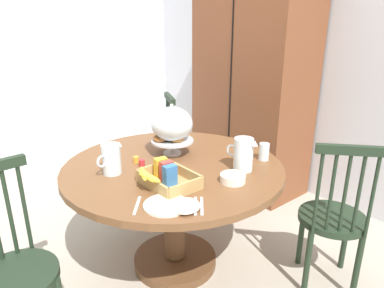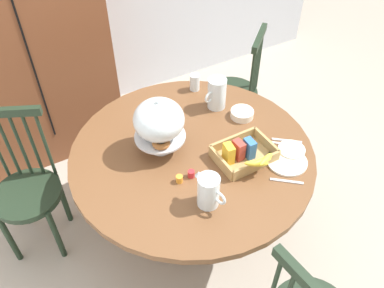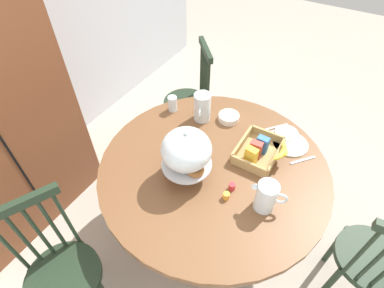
{
  "view_description": "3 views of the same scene",
  "coord_description": "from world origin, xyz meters",
  "px_view_note": "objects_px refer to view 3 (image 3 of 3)",
  "views": [
    {
      "loc": [
        1.64,
        -1.01,
        1.56
      ],
      "look_at": [
        0.04,
        0.3,
        0.84
      ],
      "focal_mm": 32.15,
      "sensor_mm": 36.0,
      "label": 1
    },
    {
      "loc": [
        -0.74,
        -1.21,
        2.28
      ],
      "look_at": [
        0.04,
        0.15,
        0.79
      ],
      "focal_mm": 37.04,
      "sensor_mm": 36.0,
      "label": 2
    },
    {
      "loc": [
        -1.0,
        -0.32,
        2.09
      ],
      "look_at": [
        0.04,
        0.3,
        0.84
      ],
      "focal_mm": 27.84,
      "sensor_mm": 36.0,
      "label": 3
    }
  ],
  "objects_px": {
    "dining_table": "(212,184)",
    "orange_juice_pitcher": "(202,108)",
    "windsor_chair_by_cabinet": "(371,263)",
    "windsor_chair_near_window": "(62,274)",
    "milk_pitcher": "(266,197)",
    "china_plate_large": "(290,144)",
    "china_plate_small": "(287,133)",
    "windsor_chair_facing_door": "(189,103)",
    "cereal_basket": "(260,151)",
    "drinking_glass": "(173,104)",
    "cereal_bowl": "(229,117)",
    "pastry_stand_with_dome": "(186,151)"
  },
  "relations": [
    {
      "from": "windsor_chair_by_cabinet",
      "to": "china_plate_large",
      "type": "height_order",
      "value": "windsor_chair_by_cabinet"
    },
    {
      "from": "cereal_basket",
      "to": "drinking_glass",
      "type": "bearing_deg",
      "value": 81.86
    },
    {
      "from": "dining_table",
      "to": "windsor_chair_by_cabinet",
      "type": "xyz_separation_m",
      "value": [
        0.05,
        -0.98,
        -0.1
      ]
    },
    {
      "from": "china_plate_small",
      "to": "cereal_basket",
      "type": "bearing_deg",
      "value": 163.22
    },
    {
      "from": "dining_table",
      "to": "windsor_chair_facing_door",
      "type": "relative_size",
      "value": 1.39
    },
    {
      "from": "cereal_bowl",
      "to": "china_plate_small",
      "type": "bearing_deg",
      "value": -81.16
    },
    {
      "from": "milk_pitcher",
      "to": "china_plate_large",
      "type": "bearing_deg",
      "value": 2.37
    },
    {
      "from": "windsor_chair_near_window",
      "to": "drinking_glass",
      "type": "height_order",
      "value": "windsor_chair_near_window"
    },
    {
      "from": "orange_juice_pitcher",
      "to": "china_plate_large",
      "type": "distance_m",
      "value": 0.61
    },
    {
      "from": "cereal_basket",
      "to": "china_plate_small",
      "type": "relative_size",
      "value": 2.11
    },
    {
      "from": "windsor_chair_near_window",
      "to": "china_plate_small",
      "type": "bearing_deg",
      "value": -28.35
    },
    {
      "from": "pastry_stand_with_dome",
      "to": "cereal_basket",
      "type": "height_order",
      "value": "pastry_stand_with_dome"
    },
    {
      "from": "windsor_chair_by_cabinet",
      "to": "orange_juice_pitcher",
      "type": "bearing_deg",
      "value": 77.23
    },
    {
      "from": "dining_table",
      "to": "orange_juice_pitcher",
      "type": "distance_m",
      "value": 0.51
    },
    {
      "from": "dining_table",
      "to": "pastry_stand_with_dome",
      "type": "xyz_separation_m",
      "value": [
        -0.14,
        0.1,
        0.38
      ]
    },
    {
      "from": "milk_pitcher",
      "to": "china_plate_large",
      "type": "relative_size",
      "value": 0.86
    },
    {
      "from": "dining_table",
      "to": "orange_juice_pitcher",
      "type": "relative_size",
      "value": 6.85
    },
    {
      "from": "dining_table",
      "to": "china_plate_small",
      "type": "distance_m",
      "value": 0.59
    },
    {
      "from": "dining_table",
      "to": "cereal_basket",
      "type": "distance_m",
      "value": 0.37
    },
    {
      "from": "china_plate_large",
      "to": "china_plate_small",
      "type": "bearing_deg",
      "value": 34.41
    },
    {
      "from": "pastry_stand_with_dome",
      "to": "milk_pitcher",
      "type": "relative_size",
      "value": 1.82
    },
    {
      "from": "china_plate_small",
      "to": "windsor_chair_facing_door",
      "type": "bearing_deg",
      "value": 73.09
    },
    {
      "from": "milk_pitcher",
      "to": "drinking_glass",
      "type": "xyz_separation_m",
      "value": [
        0.42,
        0.85,
        -0.03
      ]
    },
    {
      "from": "pastry_stand_with_dome",
      "to": "dining_table",
      "type": "bearing_deg",
      "value": -34.59
    },
    {
      "from": "windsor_chair_near_window",
      "to": "milk_pitcher",
      "type": "distance_m",
      "value": 1.16
    },
    {
      "from": "china_plate_small",
      "to": "windsor_chair_near_window",
      "type": "bearing_deg",
      "value": 151.65
    },
    {
      "from": "windsor_chair_by_cabinet",
      "to": "windsor_chair_facing_door",
      "type": "distance_m",
      "value": 1.75
    },
    {
      "from": "china_plate_large",
      "to": "dining_table",
      "type": "bearing_deg",
      "value": 139.92
    },
    {
      "from": "cereal_basket",
      "to": "drinking_glass",
      "type": "distance_m",
      "value": 0.7
    },
    {
      "from": "windsor_chair_facing_door",
      "to": "cereal_basket",
      "type": "relative_size",
      "value": 3.09
    },
    {
      "from": "windsor_chair_facing_door",
      "to": "china_plate_small",
      "type": "relative_size",
      "value": 6.5
    },
    {
      "from": "windsor_chair_facing_door",
      "to": "pastry_stand_with_dome",
      "type": "relative_size",
      "value": 2.83
    },
    {
      "from": "dining_table",
      "to": "windsor_chair_facing_door",
      "type": "bearing_deg",
      "value": 40.09
    },
    {
      "from": "windsor_chair_facing_door",
      "to": "drinking_glass",
      "type": "relative_size",
      "value": 8.86
    },
    {
      "from": "dining_table",
      "to": "windsor_chair_near_window",
      "type": "height_order",
      "value": "windsor_chair_near_window"
    },
    {
      "from": "windsor_chair_by_cabinet",
      "to": "cereal_basket",
      "type": "relative_size",
      "value": 3.09
    },
    {
      "from": "china_plate_large",
      "to": "windsor_chair_by_cabinet",
      "type": "bearing_deg",
      "value": -118.43
    },
    {
      "from": "windsor_chair_by_cabinet",
      "to": "orange_juice_pitcher",
      "type": "height_order",
      "value": "windsor_chair_by_cabinet"
    },
    {
      "from": "cereal_bowl",
      "to": "china_plate_large",
      "type": "bearing_deg",
      "value": -91.84
    },
    {
      "from": "orange_juice_pitcher",
      "to": "dining_table",
      "type": "bearing_deg",
      "value": -140.94
    },
    {
      "from": "windsor_chair_near_window",
      "to": "cereal_basket",
      "type": "xyz_separation_m",
      "value": [
        1.08,
        -0.65,
        0.33
      ]
    },
    {
      "from": "windsor_chair_by_cabinet",
      "to": "milk_pitcher",
      "type": "distance_m",
      "value": 0.74
    },
    {
      "from": "windsor_chair_by_cabinet",
      "to": "china_plate_small",
      "type": "height_order",
      "value": "windsor_chair_by_cabinet"
    },
    {
      "from": "dining_table",
      "to": "milk_pitcher",
      "type": "xyz_separation_m",
      "value": [
        -0.12,
        -0.36,
        0.26
      ]
    },
    {
      "from": "pastry_stand_with_dome",
      "to": "cereal_bowl",
      "type": "xyz_separation_m",
      "value": [
        0.55,
        0.01,
        -0.18
      ]
    },
    {
      "from": "orange_juice_pitcher",
      "to": "cereal_basket",
      "type": "bearing_deg",
      "value": -104.8
    },
    {
      "from": "milk_pitcher",
      "to": "cereal_bowl",
      "type": "bearing_deg",
      "value": 41.08
    },
    {
      "from": "windsor_chair_near_window",
      "to": "windsor_chair_by_cabinet",
      "type": "bearing_deg",
      "value": -57.01
    },
    {
      "from": "windsor_chair_by_cabinet",
      "to": "orange_juice_pitcher",
      "type": "distance_m",
      "value": 1.33
    },
    {
      "from": "cereal_basket",
      "to": "china_plate_large",
      "type": "height_order",
      "value": "cereal_basket"
    }
  ]
}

